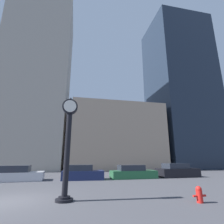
{
  "coord_description": "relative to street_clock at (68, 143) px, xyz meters",
  "views": [
    {
      "loc": [
        2.96,
        -9.61,
        1.94
      ],
      "look_at": [
        7.34,
        10.8,
        7.47
      ],
      "focal_mm": 28.0,
      "sensor_mm": 36.0,
      "label": 1
    }
  ],
  "objects": [
    {
      "name": "car_green",
      "position": [
        6.2,
        8.42,
        -2.15
      ],
      "size": [
        4.57,
        1.84,
        1.28
      ],
      "rotation": [
        0.0,
        0.0,
        0.02
      ],
      "color": "#236038",
      "rests_on": "ground_plane"
    },
    {
      "name": "building_glass_modern",
      "position": [
        23.46,
        24.47,
        14.41
      ],
      "size": [
        12.34,
        12.0,
        34.21
      ],
      "color": "#1E2838",
      "rests_on": "ground_plane"
    },
    {
      "name": "car_navy",
      "position": [
        1.23,
        8.37,
        -2.13
      ],
      "size": [
        3.92,
        2.05,
        1.34
      ],
      "rotation": [
        0.0,
        0.0,
        -0.06
      ],
      "color": "#19234C",
      "rests_on": "ground_plane"
    },
    {
      "name": "building_tall_tower",
      "position": [
        -7.09,
        24.47,
        13.4
      ],
      "size": [
        11.32,
        12.0,
        32.18
      ],
      "color": "#ADA393",
      "rests_on": "ground_plane"
    },
    {
      "name": "building_storefront_row",
      "position": [
        7.99,
        24.47,
        3.12
      ],
      "size": [
        16.58,
        12.0,
        11.63
      ],
      "color": "tan",
      "rests_on": "ground_plane"
    },
    {
      "name": "fire_hydrant_near",
      "position": [
        5.99,
        -1.55,
        -2.34
      ],
      "size": [
        0.63,
        0.28,
        0.71
      ],
      "color": "red",
      "rests_on": "ground_plane"
    },
    {
      "name": "car_black",
      "position": [
        11.29,
        8.67,
        -2.09
      ],
      "size": [
        4.38,
        2.11,
        1.4
      ],
      "rotation": [
        0.0,
        0.0,
        0.04
      ],
      "color": "black",
      "rests_on": "ground_plane"
    },
    {
      "name": "street_clock",
      "position": [
        0.0,
        0.0,
        0.0
      ],
      "size": [
        0.83,
        0.83,
        5.08
      ],
      "color": "black",
      "rests_on": "ground_plane"
    },
    {
      "name": "car_silver",
      "position": [
        -4.57,
        8.64,
        -2.14
      ],
      "size": [
        4.59,
        2.18,
        1.31
      ],
      "rotation": [
        0.0,
        0.0,
        0.06
      ],
      "color": "#BCBCC1",
      "rests_on": "ground_plane"
    },
    {
      "name": "ground_plane",
      "position": [
        -2.65,
        0.47,
        -2.69
      ],
      "size": [
        200.0,
        200.0,
        0.0
      ],
      "primitive_type": "plane",
      "color": "#424247"
    }
  ]
}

